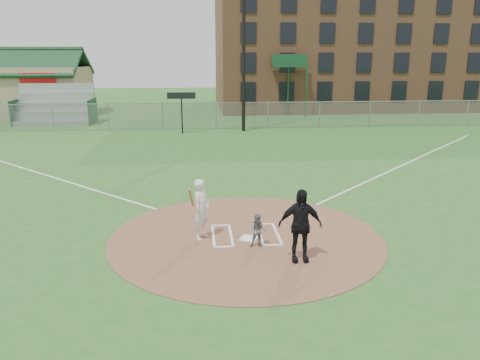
{
  "coord_description": "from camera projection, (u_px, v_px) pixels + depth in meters",
  "views": [
    {
      "loc": [
        -1.41,
        -13.44,
        5.44
      ],
      "look_at": [
        0.0,
        2.0,
        1.3
      ],
      "focal_mm": 35.0,
      "sensor_mm": 36.0,
      "label": 1
    }
  ],
  "objects": [
    {
      "name": "light_pole",
      "position": [
        244.0,
        38.0,
        33.14
      ],
      "size": [
        1.2,
        0.3,
        12.22
      ],
      "color": "black",
      "rests_on": "ground"
    },
    {
      "name": "catcher",
      "position": [
        258.0,
        231.0,
        13.56
      ],
      "size": [
        0.53,
        0.43,
        1.0
      ],
      "primitive_type": "imported",
      "rotation": [
        0.0,
        0.0,
        -0.12
      ],
      "color": "slate",
      "rests_on": "dirt_circle"
    },
    {
      "name": "batters_boxes",
      "position": [
        245.0,
        235.0,
        14.6
      ],
      "size": [
        2.08,
        1.88,
        0.01
      ],
      "color": "white",
      "rests_on": "dirt_circle"
    },
    {
      "name": "clubhouse",
      "position": [
        20.0,
        89.0,
        44.01
      ],
      "size": [
        12.2,
        8.71,
        6.23
      ],
      "color": "tan",
      "rests_on": "ground"
    },
    {
      "name": "home_plate",
      "position": [
        249.0,
        238.0,
        14.26
      ],
      "size": [
        0.65,
        0.65,
        0.03
      ],
      "primitive_type": "cube",
      "rotation": [
        0.0,
        0.0,
        -0.43
      ],
      "color": "white",
      "rests_on": "dirt_circle"
    },
    {
      "name": "outfield_fence",
      "position": [
        216.0,
        116.0,
        35.36
      ],
      "size": [
        56.08,
        0.08,
        2.03
      ],
      "color": "slate",
      "rests_on": "ground"
    },
    {
      "name": "foul_line_first",
      "position": [
        402.0,
        165.0,
        23.91
      ],
      "size": [
        17.04,
        17.04,
        0.01
      ],
      "primitive_type": "cube",
      "rotation": [
        0.0,
        0.0,
        -0.79
      ],
      "color": "white",
      "rests_on": "ground"
    },
    {
      "name": "batter_at_plate",
      "position": [
        202.0,
        209.0,
        14.1
      ],
      "size": [
        0.76,
        1.11,
        1.86
      ],
      "color": "white",
      "rests_on": "dirt_circle"
    },
    {
      "name": "foul_line_third",
      "position": [
        39.0,
        173.0,
        22.32
      ],
      "size": [
        17.04,
        17.04,
        0.01
      ],
      "primitive_type": "cube",
      "rotation": [
        0.0,
        0.0,
        0.79
      ],
      "color": "white",
      "rests_on": "ground"
    },
    {
      "name": "brick_warehouse",
      "position": [
        357.0,
        36.0,
        50.46
      ],
      "size": [
        30.0,
        17.17,
        15.0
      ],
      "color": "#915B3E",
      "rests_on": "ground"
    },
    {
      "name": "bleachers",
      "position": [
        54.0,
        104.0,
        38.11
      ],
      "size": [
        6.08,
        3.2,
        3.2
      ],
      "color": "#B7BABF",
      "rests_on": "ground"
    },
    {
      "name": "ground",
      "position": [
        246.0,
        237.0,
        14.46
      ],
      "size": [
        140.0,
        140.0,
        0.0
      ],
      "primitive_type": "plane",
      "color": "#295D1F",
      "rests_on": "ground"
    },
    {
      "name": "scoreboard_sign",
      "position": [
        181.0,
        100.0,
        33.06
      ],
      "size": [
        2.0,
        0.1,
        2.93
      ],
      "color": "black",
      "rests_on": "ground"
    },
    {
      "name": "dirt_circle",
      "position": [
        246.0,
        237.0,
        14.46
      ],
      "size": [
        8.4,
        8.4,
        0.02
      ],
      "primitive_type": "cylinder",
      "color": "brown",
      "rests_on": "ground"
    },
    {
      "name": "umpire",
      "position": [
        300.0,
        225.0,
        12.53
      ],
      "size": [
        1.2,
        0.53,
        2.02
      ],
      "primitive_type": "imported",
      "rotation": [
        0.0,
        0.0,
        -0.03
      ],
      "color": "black",
      "rests_on": "dirt_circle"
    }
  ]
}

